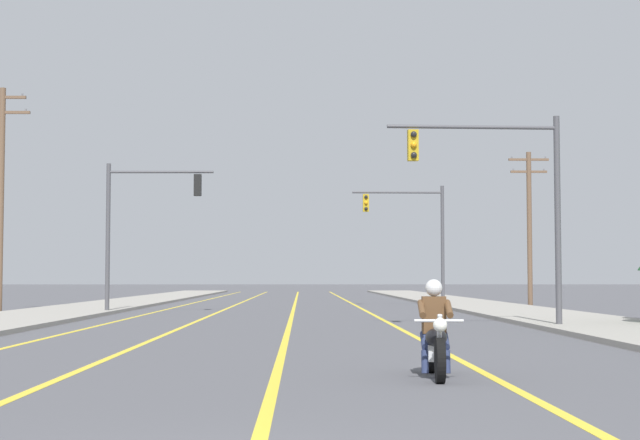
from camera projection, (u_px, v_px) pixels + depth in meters
lane_stripe_center at (294, 306)px, 51.51m from camera, size 0.16×100.00×0.01m
lane_stripe_left at (233, 306)px, 51.45m from camera, size 0.16×100.00×0.01m
lane_stripe_right at (356, 306)px, 51.57m from camera, size 0.16×100.00×0.01m
lane_stripe_far_left at (181, 306)px, 51.40m from camera, size 0.16×100.00×0.01m
sidewalk_kerb_right at (491, 307)px, 46.69m from camera, size 4.40×110.00×0.14m
sidewalk_kerb_left at (92, 308)px, 46.35m from camera, size 4.40×110.00×0.14m
motorcycle_with_rider at (435, 338)px, 14.80m from camera, size 0.70×2.19×1.46m
traffic_signal_near_right at (508, 187)px, 28.80m from camera, size 5.08×0.55×6.20m
traffic_signal_near_left at (138, 215)px, 41.01m from camera, size 4.44×0.37×6.20m
traffic_signal_mid_right at (417, 227)px, 50.96m from camera, size 4.74×0.41×6.20m
utility_pole_left_near at (1, 191)px, 42.07m from camera, size 2.35×0.26×9.56m
utility_pole_right_far at (529, 222)px, 52.60m from camera, size 2.15×0.26×8.15m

